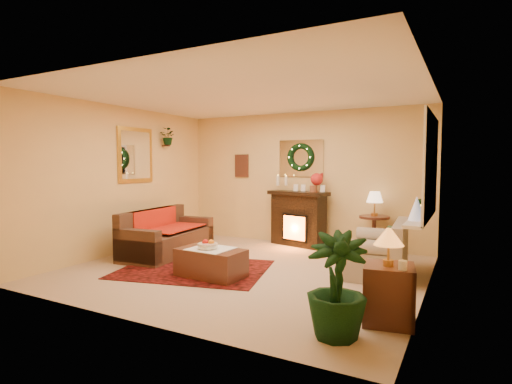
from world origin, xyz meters
The scene contains 31 objects.
floor centered at (0.00, 0.00, 0.00)m, with size 5.00×5.00×0.00m, color beige.
ceiling centered at (0.00, 0.00, 2.60)m, with size 5.00×5.00×0.00m, color white.
wall_back centered at (0.00, 2.25, 1.30)m, with size 5.00×5.00×0.00m, color #EFD88C.
wall_front centered at (0.00, -2.25, 1.30)m, with size 5.00×5.00×0.00m, color #EFD88C.
wall_left centered at (-2.50, 0.00, 1.30)m, with size 4.50×4.50×0.00m, color #EFD88C.
wall_right centered at (2.50, 0.00, 1.30)m, with size 4.50×4.50×0.00m, color #EFD88C.
area_rug centered at (-0.68, -0.36, 0.01)m, with size 2.15×1.61×0.01m, color #5E020C.
sofa centered at (-1.70, 0.25, 0.43)m, with size 0.81×1.84×0.79m, color #53281A.
red_throw centered at (-1.72, 0.37, 0.46)m, with size 0.74×1.20×0.02m, color #B32B02.
fireplace centered at (0.03, 2.04, 0.55)m, with size 1.08×0.34×0.99m, color black.
poinsettia centered at (0.40, 2.03, 1.30)m, with size 0.23×0.23×0.23m, color red.
mantel_candle_a centered at (-0.41, 2.04, 1.26)m, with size 0.07×0.07×0.20m, color white.
mantel_candle_b centered at (-0.23, 2.02, 1.26)m, with size 0.06×0.06×0.18m, color #FFF0C6.
mantel_mirror centered at (0.00, 2.23, 1.70)m, with size 0.92×0.02×0.72m, color white.
wreath centered at (0.00, 2.19, 1.72)m, with size 0.55×0.55×0.11m, color #194719.
wall_art centered at (-1.35, 2.23, 1.55)m, with size 0.32×0.03×0.48m, color #381E11.
gold_mirror centered at (-2.48, 0.30, 1.75)m, with size 0.03×0.84×1.00m, color gold.
hanging_plant centered at (-2.34, 1.05, 1.97)m, with size 0.33×0.28×0.36m, color #194719.
loveseat centered at (1.79, 0.75, 0.42)m, with size 0.77×1.32×0.77m, color tan.
window_frame centered at (2.48, 0.55, 1.55)m, with size 0.03×1.86×1.36m, color white.
window_glass centered at (2.47, 0.55, 1.55)m, with size 0.02×1.70×1.22m, color black.
window_sill centered at (2.38, 0.55, 0.87)m, with size 0.22×1.86×0.04m, color white.
mini_tree centered at (2.37, 0.12, 1.04)m, with size 0.20×0.20×0.30m, color silver.
sill_plant centered at (2.37, 1.21, 1.08)m, with size 0.29×0.23×0.52m, color #234A1F.
side_table_round centered at (1.49, 1.96, 0.33)m, with size 0.52×0.52×0.68m, color #56351F.
lamp_cream centered at (1.49, 1.98, 0.88)m, with size 0.28×0.28×0.43m, color beige.
end_table_square centered at (2.26, -1.07, 0.27)m, with size 0.48×0.48×0.59m, color black.
lamp_tiffany centered at (2.25, -1.11, 0.74)m, with size 0.29×0.29×0.43m, color orange.
coffee_table centered at (-0.23, -0.57, 0.21)m, with size 0.95×0.52×0.40m, color #472E1C.
fruit_bowl centered at (-0.26, -0.60, 0.45)m, with size 0.28×0.28×0.06m, color silver.
floor_palm centered at (1.90, -1.65, 0.45)m, with size 1.63×1.63×2.91m, color #19421C.
Camera 1 is at (2.93, -5.13, 1.58)m, focal length 28.00 mm.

